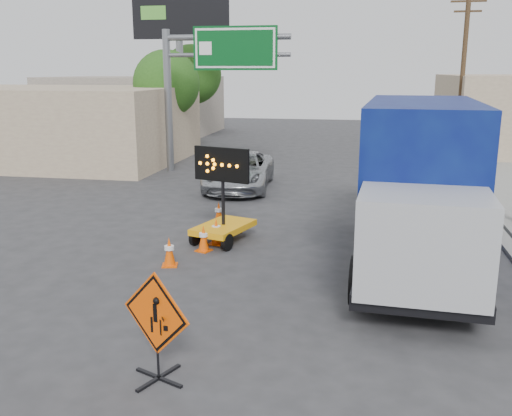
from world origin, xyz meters
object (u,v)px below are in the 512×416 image
(pickup_truck, at_px, (239,171))
(construction_sign, at_px, (156,324))
(arrow_board, at_px, (223,221))
(box_truck, at_px, (418,194))

(pickup_truck, bearing_deg, construction_sign, -86.94)
(arrow_board, relative_size, box_truck, 0.32)
(arrow_board, distance_m, pickup_truck, 7.70)
(construction_sign, distance_m, arrow_board, 7.70)
(construction_sign, height_order, arrow_board, arrow_board)
(arrow_board, bearing_deg, box_truck, 6.62)
(pickup_truck, bearing_deg, box_truck, -57.25)
(box_truck, bearing_deg, arrow_board, 172.62)
(arrow_board, height_order, pickup_truck, arrow_board)
(pickup_truck, bearing_deg, arrow_board, -85.49)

